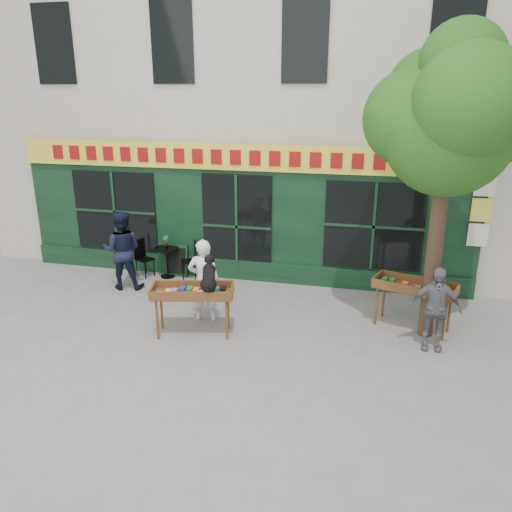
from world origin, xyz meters
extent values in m
plane|color=slate|center=(0.00, 0.00, 0.00)|extent=(80.00, 80.00, 0.00)
cube|color=beige|center=(0.00, 6.00, 5.00)|extent=(14.00, 7.00, 10.00)
cube|color=black|center=(0.00, 2.42, 1.60)|extent=(11.00, 0.16, 3.20)
cube|color=yellow|center=(0.00, 2.30, 3.00)|extent=(11.00, 0.06, 0.60)
cube|color=#9A0E10|center=(0.00, 2.26, 3.00)|extent=(9.60, 0.03, 0.34)
cube|color=black|center=(0.00, 2.32, 0.25)|extent=(11.00, 0.10, 0.50)
cube|color=black|center=(0.00, 2.32, 1.35)|extent=(1.70, 0.05, 2.50)
cube|color=black|center=(-3.20, 2.32, 1.55)|extent=(2.20, 0.05, 2.00)
cube|color=black|center=(3.20, 2.32, 1.55)|extent=(2.20, 0.05, 2.00)
cube|color=silver|center=(5.40, 2.30, 1.50)|extent=(0.42, 0.02, 0.50)
cube|color=#E5D14C|center=(5.40, 2.30, 2.05)|extent=(0.42, 0.02, 0.50)
cube|color=silver|center=(5.40, 2.30, 2.60)|extent=(0.42, 0.02, 0.50)
cylinder|color=#382619|center=(4.30, 0.30, 1.80)|extent=(0.28, 0.28, 3.60)
sphere|color=#214E11|center=(4.30, 0.30, 3.80)|extent=(2.20, 2.20, 2.20)
sphere|color=#214E11|center=(5.00, 0.60, 4.10)|extent=(1.80, 1.80, 1.80)
sphere|color=#214E11|center=(3.70, 0.50, 4.00)|extent=(1.70, 1.70, 1.70)
sphere|color=#214E11|center=(4.50, -0.30, 4.30)|extent=(1.80, 1.80, 1.80)
sphere|color=#214E11|center=(4.00, 0.90, 4.40)|extent=(1.60, 1.60, 1.60)
sphere|color=#214E11|center=(4.40, 0.40, 4.90)|extent=(1.40, 1.40, 1.40)
cylinder|color=brown|center=(-0.61, -1.08, 0.40)|extent=(0.05, 0.05, 0.80)
cylinder|color=brown|center=(0.65, -0.78, 0.40)|extent=(0.05, 0.05, 0.80)
cylinder|color=brown|center=(-0.71, -0.65, 0.40)|extent=(0.05, 0.05, 0.80)
cylinder|color=brown|center=(0.55, -0.36, 0.40)|extent=(0.05, 0.05, 0.80)
cube|color=brown|center=(-0.03, -0.72, 0.82)|extent=(1.59, 0.91, 0.05)
cube|color=brown|center=(0.04, -1.00, 0.90)|extent=(1.47, 0.38, 0.18)
cube|color=brown|center=(-0.10, -0.44, 0.90)|extent=(1.47, 0.38, 0.18)
cube|color=brown|center=(-0.03, -0.72, 0.88)|extent=(1.36, 0.69, 0.06)
imported|color=white|center=(-0.03, -0.07, 0.85)|extent=(0.70, 0.54, 1.71)
cylinder|color=brown|center=(3.36, 0.50, 0.40)|extent=(0.05, 0.05, 0.80)
cylinder|color=brown|center=(4.59, 0.09, 0.40)|extent=(0.05, 0.05, 0.80)
cylinder|color=brown|center=(3.50, 0.92, 0.40)|extent=(0.05, 0.05, 0.80)
cylinder|color=brown|center=(4.73, 0.50, 0.40)|extent=(0.05, 0.05, 0.80)
cube|color=brown|center=(4.05, 0.50, 0.82)|extent=(1.61, 1.03, 0.05)
cube|color=brown|center=(3.96, 0.23, 0.90)|extent=(1.43, 0.52, 0.18)
cube|color=brown|center=(4.14, 0.78, 0.90)|extent=(1.43, 0.52, 0.18)
cube|color=brown|center=(4.05, 0.50, 0.88)|extent=(1.36, 0.80, 0.06)
imported|color=slate|center=(4.35, -0.25, 0.78)|extent=(0.93, 0.40, 1.57)
cylinder|color=black|center=(-1.75, 2.04, 0.02)|extent=(0.36, 0.36, 0.03)
cylinder|color=black|center=(-1.75, 2.04, 0.38)|extent=(0.04, 0.04, 0.72)
cylinder|color=black|center=(-1.75, 2.04, 0.75)|extent=(0.60, 0.60, 0.03)
cube|color=black|center=(-2.30, 1.94, 0.45)|extent=(0.47, 0.47, 0.03)
cube|color=black|center=(-2.45, 2.01, 0.70)|extent=(0.16, 0.35, 0.50)
cylinder|color=black|center=(-2.21, 1.75, 0.22)|extent=(0.02, 0.02, 0.44)
cylinder|color=black|center=(-2.10, 2.03, 0.22)|extent=(0.02, 0.02, 0.44)
cylinder|color=black|center=(-2.49, 1.86, 0.22)|extent=(0.02, 0.02, 0.44)
cylinder|color=black|center=(-2.38, 2.14, 0.22)|extent=(0.02, 0.02, 0.44)
cube|color=black|center=(-1.20, 2.09, 0.45)|extent=(0.47, 0.47, 0.03)
cube|color=black|center=(-1.04, 2.16, 0.70)|extent=(0.17, 0.34, 0.50)
cylinder|color=black|center=(-1.39, 2.17, 0.22)|extent=(0.02, 0.02, 0.44)
cylinder|color=black|center=(-1.27, 1.90, 0.22)|extent=(0.02, 0.02, 0.44)
cylinder|color=black|center=(-1.12, 2.29, 0.22)|extent=(0.02, 0.02, 0.44)
cylinder|color=black|center=(-1.00, 2.02, 0.22)|extent=(0.02, 0.02, 0.44)
imported|color=gray|center=(-1.75, 2.04, 0.93)|extent=(0.18, 0.13, 0.32)
imported|color=black|center=(-2.45, 1.14, 0.93)|extent=(1.04, 0.90, 1.86)
cube|color=black|center=(-1.55, 2.20, 0.40)|extent=(0.56, 0.20, 0.79)
cube|color=black|center=(-1.55, 2.18, 0.40)|extent=(0.46, 0.18, 0.65)
camera|label=1|loc=(3.15, -8.86, 4.47)|focal=35.00mm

